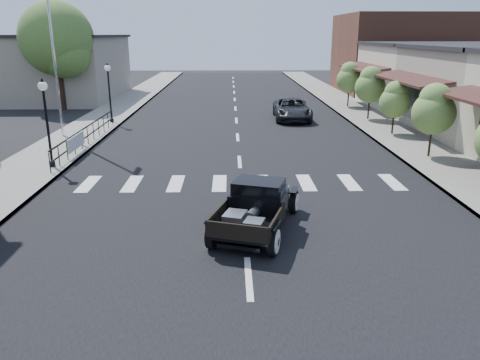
{
  "coord_description": "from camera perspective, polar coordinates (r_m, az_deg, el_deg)",
  "views": [
    {
      "loc": [
        -0.39,
        -12.37,
        5.27
      ],
      "look_at": [
        -0.1,
        1.25,
        1.0
      ],
      "focal_mm": 35.0,
      "sensor_mm": 36.0,
      "label": 1
    }
  ],
  "objects": [
    {
      "name": "lamp_post_c",
      "position": [
        29.47,
        -15.62,
        10.2
      ],
      "size": [
        0.36,
        0.36,
        3.5
      ],
      "primitive_type": null,
      "color": "black",
      "rests_on": "sidewalk_left"
    },
    {
      "name": "road_markings",
      "position": [
        22.99,
        -0.21,
        4.14
      ],
      "size": [
        12.0,
        60.0,
        0.06
      ],
      "primitive_type": null,
      "color": "silver",
      "rests_on": "ground"
    },
    {
      "name": "small_tree_b",
      "position": [
        21.84,
        22.42,
        6.6
      ],
      "size": [
        1.82,
        1.82,
        3.04
      ],
      "primitive_type": null,
      "color": "olive",
      "rests_on": "sidewalk_right"
    },
    {
      "name": "railing",
      "position": [
        23.87,
        -18.1,
        5.37
      ],
      "size": [
        0.08,
        10.0,
        1.0
      ],
      "primitive_type": null,
      "color": "black",
      "rests_on": "sidewalk_left"
    },
    {
      "name": "ground",
      "position": [
        13.46,
        0.56,
        -5.66
      ],
      "size": [
        120.0,
        120.0,
        0.0
      ],
      "primitive_type": "plane",
      "color": "black",
      "rests_on": "ground"
    },
    {
      "name": "big_tree_far",
      "position": [
        36.48,
        -21.25,
        13.88
      ],
      "size": [
        5.11,
        5.11,
        7.51
      ],
      "primitive_type": null,
      "color": "#48682C",
      "rests_on": "ground"
    },
    {
      "name": "banner",
      "position": [
        22.02,
        -19.29,
        3.76
      ],
      "size": [
        0.04,
        2.2,
        0.6
      ],
      "primitive_type": null,
      "color": "silver",
      "rests_on": "sidewalk_left"
    },
    {
      "name": "hotrod_pickup",
      "position": [
        12.96,
        2.08,
        -3.19
      ],
      "size": [
        3.09,
        4.52,
        1.43
      ],
      "primitive_type": null,
      "rotation": [
        0.0,
        0.0,
        -0.31
      ],
      "color": "black",
      "rests_on": "ground"
    },
    {
      "name": "small_tree_e",
      "position": [
        35.66,
        13.15,
        11.2
      ],
      "size": [
        1.85,
        1.85,
        3.09
      ],
      "primitive_type": null,
      "color": "olive",
      "rests_on": "sidewalk_right"
    },
    {
      "name": "low_building_left",
      "position": [
        43.02,
        -21.6,
        12.52
      ],
      "size": [
        10.0,
        12.0,
        5.0
      ],
      "primitive_type": "cube",
      "color": "gray",
      "rests_on": "ground"
    },
    {
      "name": "sidewalk_left",
      "position": [
        29.02,
        -17.53,
        6.27
      ],
      "size": [
        3.0,
        80.0,
        0.15
      ],
      "primitive_type": "cube",
      "color": "gray",
      "rests_on": "ground"
    },
    {
      "name": "storefront_far",
      "position": [
        37.79,
        23.31,
        11.43
      ],
      "size": [
        10.0,
        9.0,
        4.5
      ],
      "primitive_type": "cube",
      "color": "beige",
      "rests_on": "ground"
    },
    {
      "name": "road",
      "position": [
        27.88,
        -0.39,
        6.52
      ],
      "size": [
        14.0,
        80.0,
        0.02
      ],
      "primitive_type": "cube",
      "color": "black",
      "rests_on": "ground"
    },
    {
      "name": "far_building_right",
      "position": [
        47.17,
        19.09,
        14.33
      ],
      "size": [
        11.0,
        10.0,
        7.0
      ],
      "primitive_type": "cube",
      "color": "brown",
      "rests_on": "ground"
    },
    {
      "name": "lamp_post_b",
      "position": [
        20.02,
        -22.44,
        6.4
      ],
      "size": [
        0.36,
        0.36,
        3.5
      ],
      "primitive_type": null,
      "color": "black",
      "rests_on": "sidewalk_left"
    },
    {
      "name": "sidewalk_right",
      "position": [
        29.25,
        16.61,
        6.44
      ],
      "size": [
        3.0,
        80.0,
        0.15
      ],
      "primitive_type": "cube",
      "color": "gray",
      "rests_on": "ground"
    },
    {
      "name": "second_car",
      "position": [
        30.31,
        6.35,
        8.55
      ],
      "size": [
        2.35,
        4.85,
        1.33
      ],
      "primitive_type": "imported",
      "rotation": [
        0.0,
        0.0,
        -0.03
      ],
      "color": "black",
      "rests_on": "ground"
    },
    {
      "name": "small_tree_c",
      "position": [
        26.3,
        18.29,
        8.27
      ],
      "size": [
        1.61,
        1.61,
        2.69
      ],
      "primitive_type": null,
      "color": "olive",
      "rests_on": "sidewalk_right"
    },
    {
      "name": "small_tree_d",
      "position": [
        30.6,
        15.54,
        10.09
      ],
      "size": [
        1.87,
        1.87,
        3.12
      ],
      "primitive_type": null,
      "color": "olive",
      "rests_on": "sidewalk_right"
    },
    {
      "name": "flagpole",
      "position": [
        25.93,
        -22.23,
        18.17
      ],
      "size": [
        0.12,
        0.12,
        12.04
      ],
      "primitive_type": "cylinder",
      "color": "silver",
      "rests_on": "sidewalk_left"
    }
  ]
}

